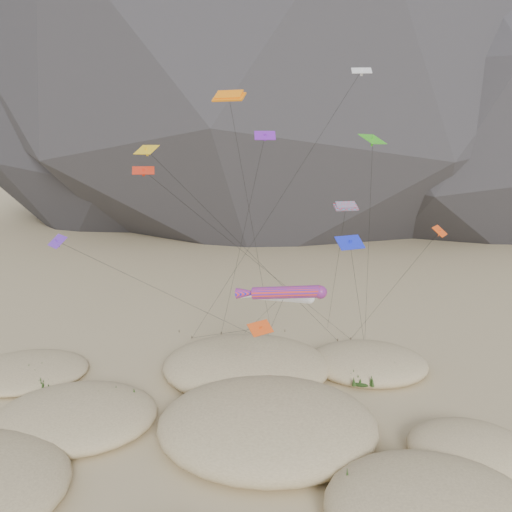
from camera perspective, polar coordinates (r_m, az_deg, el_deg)
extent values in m
plane|color=#CCB789|center=(38.27, -1.91, -22.66)|extent=(500.00, 500.00, 0.00)
ellipsoid|color=black|center=(151.24, 4.40, 26.92)|extent=(191.54, 147.29, 156.00)
ellipsoid|color=#2B2B30|center=(160.67, -13.16, 19.96)|extent=(136.20, 127.83, 116.00)
ellipsoid|color=black|center=(152.03, 23.64, 17.45)|extent=(130.55, 126.41, 100.00)
ellipsoid|color=#CCB789|center=(34.90, 19.67, -25.75)|extent=(13.13, 11.16, 3.61)
ellipsoid|color=#CCB789|center=(44.89, -19.86, -16.80)|extent=(13.18, 11.20, 2.79)
ellipsoid|color=#CCB789|center=(40.85, 1.30, -18.61)|extent=(17.14, 14.57, 4.17)
ellipsoid|color=#CCB789|center=(41.75, 23.25, -19.57)|extent=(8.97, 7.63, 2.49)
ellipsoid|color=#CCB789|center=(50.47, -1.09, -12.36)|extent=(16.59, 14.10, 3.76)
ellipsoid|color=#CCB789|center=(52.74, 12.65, -11.79)|extent=(11.98, 10.18, 2.84)
ellipsoid|color=#CCB789|center=(55.07, -24.76, -11.86)|extent=(11.94, 10.15, 1.84)
ellipsoid|color=black|center=(34.18, 14.00, -25.88)|extent=(3.62, 3.10, 1.09)
ellipsoid|color=black|center=(45.61, -15.33, -15.75)|extent=(2.92, 2.50, 0.88)
ellipsoid|color=black|center=(45.03, -15.17, -16.27)|extent=(2.00, 1.71, 0.60)
ellipsoid|color=black|center=(41.25, 1.14, -18.01)|extent=(3.66, 3.13, 1.10)
ellipsoid|color=black|center=(42.36, 5.14, -17.34)|extent=(2.99, 2.56, 0.90)
ellipsoid|color=black|center=(39.00, 0.18, -20.31)|extent=(2.66, 2.27, 0.80)
ellipsoid|color=black|center=(41.95, 23.32, -19.34)|extent=(2.13, 1.82, 0.64)
ellipsoid|color=black|center=(51.01, -1.69, -11.90)|extent=(3.20, 2.74, 0.96)
ellipsoid|color=black|center=(50.38, -1.63, -12.34)|extent=(2.19, 1.88, 0.66)
ellipsoid|color=black|center=(50.83, 14.32, -12.76)|extent=(2.65, 2.27, 0.80)
ellipsoid|color=black|center=(48.74, 11.97, -13.91)|extent=(2.01, 1.72, 0.60)
ellipsoid|color=black|center=(54.48, -24.69, -12.02)|extent=(2.51, 2.15, 0.75)
ellipsoid|color=black|center=(51.02, -23.44, -13.72)|extent=(1.72, 1.48, 0.52)
cylinder|color=#3F2D1E|center=(60.45, -4.00, -8.81)|extent=(0.08, 0.08, 0.30)
cylinder|color=#3F2D1E|center=(58.74, 0.83, -9.42)|extent=(0.08, 0.08, 0.30)
cylinder|color=#3F2D1E|center=(61.17, 3.32, -8.53)|extent=(0.08, 0.08, 0.30)
cylinder|color=#3F2D1E|center=(59.14, 9.32, -9.44)|extent=(0.08, 0.08, 0.30)
cylinder|color=#3F2D1E|center=(58.29, 12.31, -9.90)|extent=(0.08, 0.08, 0.30)
cylinder|color=#3F2D1E|center=(59.64, -7.34, -9.18)|extent=(0.08, 0.08, 0.30)
cylinder|color=#3F2D1E|center=(59.78, 10.78, -9.25)|extent=(0.08, 0.08, 0.30)
cylinder|color=#3F2D1E|center=(61.65, -8.78, -8.49)|extent=(0.08, 0.08, 0.30)
cylinder|color=#FF371A|center=(39.67, 3.44, -4.17)|extent=(5.61, 2.20, 1.57)
sphere|color=#FF371A|center=(39.20, 7.37, -4.12)|extent=(1.05, 1.05, 1.05)
cone|color=#FF371A|center=(40.40, -0.75, -4.24)|extent=(2.41, 1.38, 1.12)
cylinder|color=black|center=(48.65, 1.99, -7.61)|extent=(1.91, 15.43, 10.70)
cylinder|color=white|center=(44.24, 2.90, -4.67)|extent=(5.22, 3.07, 1.22)
sphere|color=white|center=(43.21, 6.13, -4.85)|extent=(0.89, 0.89, 0.89)
cone|color=white|center=(45.54, -0.47, -4.50)|extent=(2.30, 1.63, 0.91)
cylinder|color=black|center=(51.75, 0.18, -7.34)|extent=(4.56, 12.82, 9.03)
cube|color=orange|center=(44.86, -3.11, 17.69)|extent=(3.01, 1.94, 0.82)
cube|color=orange|center=(44.88, -3.11, 17.96)|extent=(2.53, 1.57, 0.80)
cylinder|color=black|center=(51.90, -0.28, 2.50)|extent=(3.76, 13.20, 26.14)
cube|color=red|center=(42.55, 10.24, 5.52)|extent=(2.14, 1.29, 0.57)
cube|color=red|center=(42.53, 10.24, 5.77)|extent=(1.81, 1.05, 0.56)
cylinder|color=black|center=(52.42, 9.00, -2.64)|extent=(0.85, 16.88, 17.05)
cube|color=#FC490D|center=(43.63, 20.27, 2.69)|extent=(1.72, 2.03, 0.77)
cube|color=#FC490D|center=(43.65, 20.25, 2.49)|extent=(0.33, 0.32, 0.62)
cylinder|color=black|center=(51.28, 14.81, -4.28)|extent=(4.52, 14.08, 15.17)
cube|color=#5C20BD|center=(42.90, -21.76, 1.58)|extent=(2.08, 2.17, 0.87)
cube|color=#5C20BD|center=(42.93, -21.74, 1.38)|extent=(0.38, 0.38, 0.68)
cylinder|color=black|center=(49.66, -8.75, -4.93)|extent=(16.28, 15.91, 14.55)
cube|color=#691CA9|center=(43.06, 1.03, 13.61)|extent=(1.83, 0.98, 0.77)
cube|color=#691CA9|center=(43.06, 1.03, 13.41)|extent=(0.23, 0.29, 0.59)
cylinder|color=black|center=(50.76, -1.93, 0.44)|extent=(5.35, 13.04, 22.86)
cube|color=#D94814|center=(38.48, 0.51, -8.24)|extent=(2.10, 1.95, 0.79)
cube|color=#D94814|center=(38.53, 0.51, -8.45)|extent=(0.34, 0.35, 0.65)
cylinder|color=black|center=(48.97, -4.26, -8.89)|extent=(8.47, 18.75, 8.39)
cube|color=red|center=(39.77, -12.75, 9.52)|extent=(1.82, 1.24, 0.59)
cube|color=red|center=(39.77, -12.74, 9.30)|extent=(0.23, 0.20, 0.58)
cylinder|color=black|center=(48.16, 1.42, -1.86)|extent=(19.23, 16.41, 20.16)
cube|color=green|center=(46.08, 13.20, 12.88)|extent=(2.85, 3.01, 0.88)
cube|color=green|center=(46.08, 13.19, 12.69)|extent=(0.36, 0.38, 0.94)
cylinder|color=black|center=(51.18, 12.70, 0.09)|extent=(1.78, 7.80, 22.58)
cube|color=gold|center=(41.27, -12.43, 11.78)|extent=(2.24, 2.04, 0.74)
cube|color=gold|center=(41.27, -12.42, 11.57)|extent=(0.32, 0.31, 0.69)
cylinder|color=black|center=(48.53, 0.45, -0.81)|extent=(17.74, 14.38, 21.70)
cube|color=silver|center=(45.95, 11.98, 20.03)|extent=(1.70, 0.96, 0.59)
cube|color=silver|center=(45.93, 11.97, 19.84)|extent=(0.21, 0.17, 0.58)
cylinder|color=black|center=(50.42, 0.82, 3.48)|extent=(16.82, 9.89, 28.25)
cube|color=#1725CA|center=(40.07, 10.68, 1.53)|extent=(2.51, 1.99, 0.94)
cube|color=#1725CA|center=(40.10, 10.67, 1.32)|extent=(0.38, 0.40, 0.76)
cylinder|color=black|center=(48.95, 11.64, -5.30)|extent=(4.42, 14.13, 14.54)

